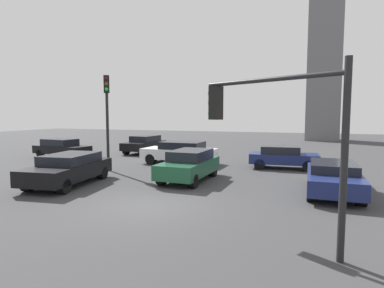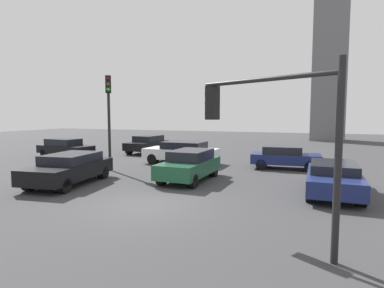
# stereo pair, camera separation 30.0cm
# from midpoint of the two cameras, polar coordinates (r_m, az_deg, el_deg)

# --- Properties ---
(ground_plane) EXTENTS (99.54, 99.54, 0.00)m
(ground_plane) POSITION_cam_midpoint_polar(r_m,az_deg,el_deg) (11.89, -7.17, -10.79)
(ground_plane) COLOR #38383A
(traffic_light_0) EXTENTS (0.44, 0.49, 5.51)m
(traffic_light_0) POSITION_cam_midpoint_polar(r_m,az_deg,el_deg) (19.23, -14.20, 6.73)
(traffic_light_0) COLOR black
(traffic_light_0) RESTS_ON ground_plane
(traffic_light_2) EXTENTS (3.75, 2.11, 4.52)m
(traffic_light_2) POSITION_cam_midpoint_polar(r_m,az_deg,el_deg) (8.57, 13.27, 4.64)
(traffic_light_2) COLOR black
(traffic_light_2) RESTS_ON ground_plane
(car_0) EXTENTS (2.62, 4.91, 1.43)m
(car_0) POSITION_cam_midpoint_polar(r_m,az_deg,el_deg) (16.17, -20.50, -4.03)
(car_0) COLOR black
(car_0) RESTS_ON ground_plane
(car_1) EXTENTS (2.07, 4.77, 1.29)m
(car_1) POSITION_cam_midpoint_polar(r_m,az_deg,el_deg) (14.56, 24.46, -5.43)
(car_1) COLOR navy
(car_1) RESTS_ON ground_plane
(car_2) EXTENTS (2.24, 4.52, 1.48)m
(car_2) POSITION_cam_midpoint_polar(r_m,az_deg,el_deg) (27.59, -7.62, 0.05)
(car_2) COLOR black
(car_2) RESTS_ON ground_plane
(car_3) EXTENTS (4.61, 2.27, 1.40)m
(car_3) POSITION_cam_midpoint_polar(r_m,az_deg,el_deg) (26.76, -21.40, -0.56)
(car_3) COLOR black
(car_3) RESTS_ON ground_plane
(car_4) EXTENTS (4.12, 2.06, 1.37)m
(car_4) POSITION_cam_midpoint_polar(r_m,az_deg,el_deg) (20.19, 16.59, -2.20)
(car_4) COLOR navy
(car_4) RESTS_ON ground_plane
(car_5) EXTENTS (2.02, 4.37, 1.51)m
(car_5) POSITION_cam_midpoint_polar(r_m,az_deg,el_deg) (15.97, 0.12, -3.70)
(car_5) COLOR #19472D
(car_5) RESTS_ON ground_plane
(car_6) EXTENTS (4.85, 2.30, 1.49)m
(car_6) POSITION_cam_midpoint_polar(r_m,az_deg,el_deg) (21.29, -1.44, -1.41)
(car_6) COLOR silver
(car_6) RESTS_ON ground_plane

